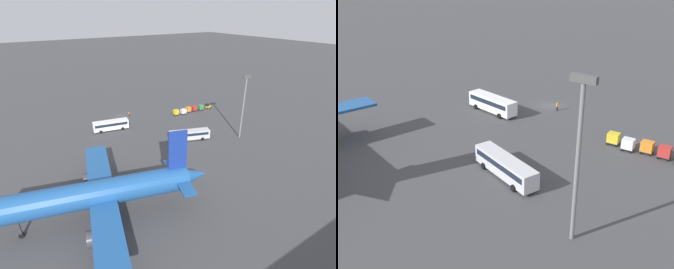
# 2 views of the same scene
# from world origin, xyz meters

# --- Properties ---
(ground_plane) EXTENTS (600.00, 600.00, 0.00)m
(ground_plane) POSITION_xyz_m (0.00, 0.00, 0.00)
(ground_plane) COLOR #424244
(shuttle_bus_near) EXTENTS (11.72, 4.81, 3.25)m
(shuttle_bus_near) POSITION_xyz_m (7.55, 9.92, 1.95)
(shuttle_bus_near) COLOR white
(shuttle_bus_near) RESTS_ON ground
(shuttle_bus_far) EXTENTS (12.52, 6.57, 3.09)m
(shuttle_bus_far) POSITION_xyz_m (-9.94, 29.52, 1.86)
(shuttle_bus_far) COLOR silver
(shuttle_bus_far) RESTS_ON ground
(worker_person) EXTENTS (0.38, 0.38, 1.74)m
(worker_person) POSITION_xyz_m (-2.63, 1.78, 0.87)
(worker_person) COLOR #1E1E2D
(worker_person) RESTS_ON ground
(cargo_cart_red) EXTENTS (2.08, 1.78, 2.06)m
(cargo_cart_red) POSITION_xyz_m (-26.67, 10.25, 1.19)
(cargo_cart_red) COLOR #38383D
(cargo_cart_red) RESTS_ON ground
(cargo_cart_orange) EXTENTS (2.08, 1.78, 2.06)m
(cargo_cart_orange) POSITION_xyz_m (-23.83, 10.08, 1.19)
(cargo_cart_orange) COLOR #38383D
(cargo_cart_orange) RESTS_ON ground
(cargo_cart_white) EXTENTS (2.08, 1.78, 2.06)m
(cargo_cart_white) POSITION_xyz_m (-21.00, 10.87, 1.19)
(cargo_cart_white) COLOR #38383D
(cargo_cart_white) RESTS_ON ground
(cargo_cart_yellow) EXTENTS (2.08, 1.78, 2.06)m
(cargo_cart_yellow) POSITION_xyz_m (-18.16, 10.09, 1.19)
(cargo_cart_yellow) COLOR #38383D
(cargo_cart_yellow) RESTS_ON ground
(light_pole) EXTENTS (2.80, 0.70, 19.29)m
(light_pole) POSITION_xyz_m (-24.29, 36.39, 11.69)
(light_pole) COLOR slate
(light_pole) RESTS_ON ground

